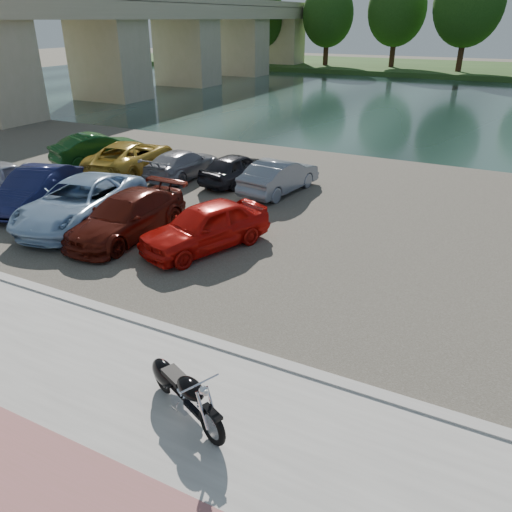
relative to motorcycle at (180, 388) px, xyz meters
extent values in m
plane|color=#595447|center=(-0.13, 0.00, -0.56)|extent=(200.00, 200.00, 0.00)
cube|color=#A09D97|center=(-0.13, -1.00, -0.51)|extent=(60.00, 6.00, 0.10)
cube|color=#A09D97|center=(-0.13, 2.00, -0.49)|extent=(60.00, 0.30, 0.14)
cube|color=#403D34|center=(-0.13, 11.00, -0.54)|extent=(60.00, 18.00, 0.04)
cube|color=#192D29|center=(-0.13, 40.00, -0.56)|extent=(120.00, 40.00, 0.00)
cube|color=#214819|center=(-0.13, 72.00, -0.26)|extent=(120.00, 24.00, 0.60)
cube|color=tan|center=(-28.13, 40.00, 6.64)|extent=(7.00, 56.00, 1.40)
cube|color=tan|center=(-28.13, 40.00, 7.64)|extent=(7.00, 56.00, 0.70)
cube|color=tan|center=(-28.13, 30.00, 3.04)|extent=(6.00, 4.00, 7.20)
cube|color=tan|center=(-28.13, 42.00, 3.04)|extent=(6.00, 4.00, 7.20)
cube|color=tan|center=(-28.13, 54.00, 3.04)|extent=(6.00, 4.00, 7.20)
cube|color=tan|center=(-28.13, 66.00, 3.04)|extent=(6.00, 4.00, 7.20)
cylinder|color=#371E14|center=(-30.13, 64.60, 2.29)|extent=(0.70, 0.70, 4.50)
ellipsoid|color=#1B3D10|center=(-30.13, 64.60, 5.89)|extent=(6.30, 6.30, 7.56)
cylinder|color=#371E14|center=(-21.13, 66.00, 2.51)|extent=(0.70, 0.70, 4.95)
ellipsoid|color=#1B3D10|center=(-21.13, 66.00, 6.47)|extent=(6.93, 6.93, 8.32)
cylinder|color=#371E14|center=(-12.13, 67.40, 2.74)|extent=(0.70, 0.70, 5.40)
ellipsoid|color=#1B3D10|center=(-12.13, 67.40, 7.06)|extent=(7.56, 7.56, 9.07)
cylinder|color=#371E14|center=(-3.13, 64.60, 2.96)|extent=(0.70, 0.70, 5.85)
ellipsoid|color=#1B3D10|center=(-3.13, 64.60, 7.64)|extent=(8.19, 8.19, 9.83)
torus|color=black|center=(0.95, -0.43, -0.12)|extent=(0.67, 0.39, 0.68)
torus|color=black|center=(-0.56, 0.24, -0.12)|extent=(0.67, 0.39, 0.68)
cylinder|color=#B2B2B7|center=(0.95, -0.43, -0.12)|extent=(0.44, 0.24, 0.46)
cylinder|color=#B2B2B7|center=(-0.56, 0.24, -0.12)|extent=(0.44, 0.24, 0.46)
cylinder|color=silver|center=(0.78, -0.47, 0.18)|extent=(0.32, 0.18, 0.63)
cylinder|color=silver|center=(0.86, -0.28, 0.18)|extent=(0.32, 0.18, 0.63)
cylinder|color=silver|center=(0.65, -0.30, 0.57)|extent=(0.34, 0.70, 0.04)
sphere|color=silver|center=(0.74, -0.34, 0.49)|extent=(0.21, 0.21, 0.16)
sphere|color=silver|center=(0.80, -0.37, 0.49)|extent=(0.15, 0.15, 0.11)
cube|color=black|center=(0.95, -0.43, 0.19)|extent=(0.47, 0.31, 0.06)
cube|color=black|center=(0.20, -0.09, -0.18)|extent=(1.14, 0.58, 0.08)
cube|color=silver|center=(0.15, -0.07, -0.11)|extent=(0.54, 0.48, 0.34)
cylinder|color=silver|center=(0.24, -0.12, 0.09)|extent=(0.30, 0.26, 0.27)
cylinder|color=silver|center=(0.06, -0.03, 0.09)|extent=(0.30, 0.26, 0.27)
ellipsoid|color=black|center=(0.36, -0.17, 0.26)|extent=(0.77, 0.61, 0.32)
cube|color=black|center=(-0.12, 0.05, 0.20)|extent=(0.62, 0.48, 0.10)
ellipsoid|color=black|center=(-0.51, 0.22, 0.00)|extent=(0.80, 0.60, 0.50)
cube|color=black|center=(-0.56, 0.24, -0.07)|extent=(0.44, 0.33, 0.30)
cylinder|color=silver|center=(-0.06, 0.19, -0.24)|extent=(1.04, 0.53, 0.09)
cylinder|color=silver|center=(-0.06, 0.19, -0.16)|extent=(1.04, 0.53, 0.09)
cylinder|color=#B2B2B7|center=(-0.01, -0.20, -0.33)|extent=(0.08, 0.14, 0.22)
imported|color=#161A45|center=(-11.14, 6.62, 0.22)|extent=(2.73, 4.74, 1.48)
imported|color=#8FAED0|center=(-8.48, 6.20, 0.25)|extent=(3.50, 5.90, 1.54)
imported|color=#4D130B|center=(-6.28, 6.01, 0.17)|extent=(1.98, 4.79, 1.38)
imported|color=red|center=(-3.46, 6.35, 0.21)|extent=(3.16, 4.62, 1.46)
imported|color=#103D16|center=(-13.59, 12.56, 0.22)|extent=(3.13, 4.75, 1.48)
imported|color=#B8912A|center=(-11.20, 12.13, 0.20)|extent=(3.14, 5.48, 1.44)
imported|color=gray|center=(-8.51, 12.45, 0.10)|extent=(1.85, 4.33, 1.24)
imported|color=black|center=(-5.97, 12.83, 0.13)|extent=(2.07, 4.01, 1.30)
imported|color=slate|center=(-3.75, 12.48, 0.16)|extent=(2.03, 4.31, 1.37)
camera|label=1|loc=(4.44, -5.68, 6.01)|focal=35.00mm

